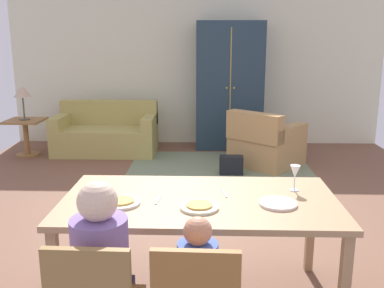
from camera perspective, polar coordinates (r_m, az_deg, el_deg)
ground_plane at (r=4.83m, az=-0.54°, el=-8.58°), size 6.42×6.36×0.02m
back_wall at (r=7.72m, az=0.46°, el=10.12°), size 6.42×0.10×2.70m
dining_table at (r=2.99m, az=1.02°, el=-8.34°), size 1.86×0.98×0.76m
plate_near_man at (r=2.90m, az=-9.24°, el=-7.60°), size 0.25×0.25×0.02m
pizza_near_man at (r=2.89m, az=-9.25°, el=-7.32°), size 0.17×0.17×0.01m
plate_near_child at (r=2.79m, az=0.97°, el=-8.26°), size 0.25×0.25×0.02m
pizza_near_child at (r=2.79m, az=0.97°, el=-7.97°), size 0.17×0.17×0.01m
plate_near_woman at (r=2.90m, az=11.20°, el=-7.64°), size 0.25×0.25×0.02m
wine_glass at (r=3.15m, az=13.33°, el=-3.67°), size 0.07×0.07×0.19m
fork at (r=2.93m, az=-4.48°, el=-7.34°), size 0.03×0.15×0.01m
knife at (r=3.06m, az=4.20°, el=-6.44°), size 0.04×0.17×0.01m
person_man at (r=2.52m, az=-11.48°, el=-17.57°), size 0.30×0.40×1.11m
area_rug at (r=6.31m, az=3.62°, el=-3.10°), size 2.60×1.80×0.01m
couch at (r=7.25m, az=-11.14°, el=1.30°), size 1.61×0.86×0.82m
armchair at (r=6.44m, az=9.54°, el=-0.03°), size 1.20×1.21×0.82m
armoire at (r=7.36m, az=4.92°, el=7.56°), size 1.10×0.59×2.10m
side_table at (r=7.37m, az=-20.93°, el=1.44°), size 0.56×0.56×0.58m
table_lamp at (r=7.28m, az=-21.34°, el=6.30°), size 0.26×0.26×0.54m
handbag at (r=6.00m, az=5.15°, el=-2.77°), size 0.32×0.16×0.26m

